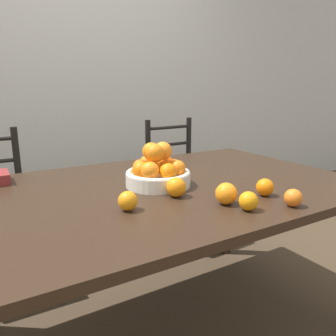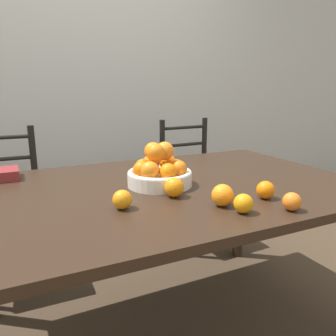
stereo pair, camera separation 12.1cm
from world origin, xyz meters
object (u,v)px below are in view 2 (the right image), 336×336
Objects in this scene: orange_loose_5 at (122,200)px; chair_left at (4,208)px; fruit_bowl at (159,171)px; orange_loose_2 at (174,187)px; chair_right at (193,182)px; orange_loose_4 at (292,202)px; orange_loose_3 at (243,203)px; orange_loose_1 at (223,195)px; orange_loose_0 at (266,190)px.

chair_left is (-0.41, 1.04, -0.32)m from orange_loose_5.
fruit_bowl reaches higher than orange_loose_2.
chair_right is at bearing 49.85° from orange_loose_5.
orange_loose_4 is 0.94× the size of orange_loose_5.
orange_loose_5 is 0.07× the size of chair_right.
chair_left is (-0.77, 1.25, -0.32)m from orange_loose_3.
chair_right reaches higher than orange_loose_4.
fruit_bowl is at bearing 106.44° from orange_loose_1.
chair_left is at bearing 111.52° from orange_loose_5.
chair_right is (0.55, 1.17, -0.32)m from orange_loose_1.
fruit_bowl reaches higher than chair_left.
chair_left and chair_right have the same top height.
chair_right reaches higher than orange_loose_2.
orange_loose_0 is 1.00× the size of orange_loose_5.
orange_loose_0 is at bearing 87.70° from orange_loose_4.
orange_loose_0 is at bearing -48.98° from fruit_bowl.
orange_loose_0 is 1.07× the size of orange_loose_4.
orange_loose_4 is (-0.01, -0.14, -0.00)m from orange_loose_0.
orange_loose_1 is at bearing 143.44° from orange_loose_4.
chair_right is at bearing 74.56° from orange_loose_4.
orange_loose_1 is 1.33m from chair_right.
orange_loose_1 is 0.35m from orange_loose_5.
chair_right is (0.88, 1.04, -0.32)m from orange_loose_5.
fruit_bowl is 4.09× the size of orange_loose_5.
chair_left reaches higher than orange_loose_0.
orange_loose_2 is at bearing 118.29° from orange_loose_3.
orange_loose_4 is at bearing -53.23° from chair_left.
orange_loose_1 reaches higher than orange_loose_3.
orange_loose_1 is 1.25× the size of orange_loose_4.
orange_loose_5 is (-0.23, -0.21, -0.03)m from fruit_bowl.
orange_loose_4 is (0.19, -0.14, -0.01)m from orange_loose_1.
fruit_bowl reaches higher than orange_loose_1.
fruit_bowl is at bearing -51.00° from chair_left.
orange_loose_4 is at bearing -36.56° from orange_loose_1.
orange_loose_0 is 0.19m from orange_loose_3.
fruit_bowl is 4.19× the size of orange_loose_3.
orange_loose_1 is 1.17× the size of orange_loose_5.
orange_loose_5 is at bearing 149.36° from orange_loose_3.
orange_loose_2 is at bearing 10.21° from orange_loose_5.
orange_loose_1 reaches higher than orange_loose_5.
orange_loose_2 reaches higher than orange_loose_0.
fruit_bowl reaches higher than orange_loose_3.
chair_left is at bearing 127.71° from fruit_bowl.
orange_loose_3 is (-0.17, -0.08, -0.00)m from orange_loose_0.
orange_loose_3 is (0.13, -0.25, -0.00)m from orange_loose_2.
orange_loose_2 is 0.08× the size of chair_right.
chair_right reaches higher than orange_loose_5.
chair_left is at bearing 121.45° from orange_loose_3.
chair_left reaches higher than orange_loose_1.
fruit_bowl reaches higher than orange_loose_5.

